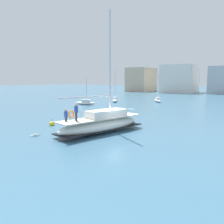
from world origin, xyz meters
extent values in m
plane|color=#38607A|center=(0.00, 0.00, 0.00)|extent=(400.00, 400.00, 0.00)
ellipsoid|color=white|center=(-0.48, -0.97, 0.70)|extent=(4.76, 9.89, 1.40)
cube|color=black|center=(-0.48, -0.97, 0.39)|extent=(4.73, 9.72, 0.10)
cube|color=beige|center=(-0.48, -0.97, 1.44)|extent=(4.45, 9.38, 0.08)
cube|color=white|center=(-0.29, -0.28, 1.83)|extent=(2.72, 4.60, 0.70)
cylinder|color=silver|center=(-0.17, 0.19, 6.65)|extent=(0.16, 0.16, 10.34)
cylinder|color=#B7B7BC|center=(-0.90, -2.60, 3.60)|extent=(1.58, 5.60, 0.12)
cylinder|color=silver|center=(0.64, 3.30, 1.95)|extent=(0.89, 0.29, 0.06)
torus|color=orange|center=(-2.28, -3.23, 1.95)|extent=(0.31, 0.71, 0.70)
cylinder|color=#33333D|center=(-1.21, -3.76, 1.88)|extent=(0.20, 0.20, 0.80)
cube|color=#3351AD|center=(-1.21, -3.76, 2.56)|extent=(0.36, 0.27, 0.56)
sphere|color=tan|center=(-1.21, -3.76, 2.95)|extent=(0.20, 0.20, 0.20)
cylinder|color=#3351AD|center=(-1.42, -3.70, 2.51)|extent=(0.09, 0.09, 0.50)
cylinder|color=#3351AD|center=(-0.99, -3.82, 2.51)|extent=(0.09, 0.09, 0.50)
cylinder|color=#33333D|center=(-1.92, -4.32, 1.66)|extent=(0.20, 0.20, 0.35)
cube|color=#3351AD|center=(-1.92, -4.32, 2.11)|extent=(0.36, 0.27, 0.56)
sphere|color=tan|center=(-1.92, -4.32, 2.50)|extent=(0.20, 0.20, 0.20)
cylinder|color=#3351AD|center=(-2.13, -4.26, 2.06)|extent=(0.09, 0.09, 0.50)
cylinder|color=#3351AD|center=(-1.71, -4.37, 2.06)|extent=(0.09, 0.09, 0.50)
torus|color=silver|center=(-1.14, -3.53, 2.10)|extent=(0.75, 0.25, 0.76)
ellipsoid|color=silver|center=(-16.28, 27.04, 0.36)|extent=(3.19, 4.38, 0.72)
cube|color=silver|center=(-16.40, 27.23, 0.92)|extent=(1.50, 1.89, 0.40)
cylinder|color=silver|center=(-16.46, 27.33, 4.26)|extent=(0.12, 0.12, 7.08)
ellipsoid|color=silver|center=(-7.66, 32.22, 0.35)|extent=(3.36, 4.15, 0.71)
cube|color=silver|center=(-7.53, 32.05, 0.91)|extent=(1.55, 1.81, 0.40)
cylinder|color=silver|center=(-7.47, 31.96, 3.67)|extent=(0.12, 0.12, 5.93)
ellipsoid|color=white|center=(-18.06, 18.06, 0.36)|extent=(4.51, 2.57, 0.72)
cube|color=white|center=(-17.85, 18.14, 0.92)|extent=(1.90, 1.27, 0.40)
cylinder|color=silver|center=(-17.75, 18.18, 3.18)|extent=(0.12, 0.12, 4.92)
ellipsoid|color=silver|center=(-4.74, -5.46, 0.13)|extent=(0.39, 0.26, 0.16)
sphere|color=silver|center=(-4.56, -5.50, 0.16)|extent=(0.11, 0.11, 0.11)
cone|color=gold|center=(-4.49, -5.52, 0.15)|extent=(0.08, 0.05, 0.04)
cube|color=#9E9993|center=(-4.69, -5.23, 0.15)|extent=(0.24, 0.49, 0.12)
cube|color=#9E9993|center=(-4.79, -5.70, 0.15)|extent=(0.24, 0.49, 0.12)
sphere|color=yellow|center=(-7.21, -1.14, 0.18)|extent=(0.59, 0.59, 0.59)
cylinder|color=black|center=(-7.21, -1.14, 0.48)|extent=(0.04, 0.04, 0.60)
cube|color=#C6AD8E|center=(-34.15, 79.22, 5.37)|extent=(9.55, 15.14, 10.74)
cube|color=silver|center=(-15.54, 77.23, 5.61)|extent=(12.27, 16.24, 11.21)
camera|label=1|loc=(12.34, -19.00, 5.11)|focal=36.70mm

